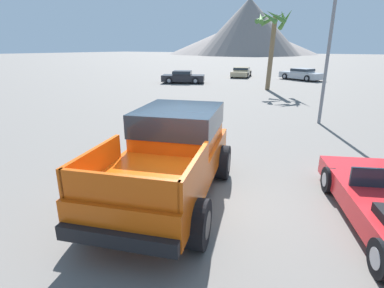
{
  "coord_description": "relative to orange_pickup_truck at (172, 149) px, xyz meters",
  "views": [
    {
      "loc": [
        3.39,
        -5.25,
        3.32
      ],
      "look_at": [
        -0.35,
        0.61,
        1.06
      ],
      "focal_mm": 28.0,
      "sensor_mm": 36.0,
      "label": 1
    }
  ],
  "objects": [
    {
      "name": "parked_car_silver",
      "position": [
        -3.69,
        27.87,
        -0.49
      ],
      "size": [
        4.74,
        3.35,
        1.18
      ],
      "rotation": [
        0.0,
        0.0,
        1.17
      ],
      "color": "#B7BABF",
      "rests_on": "ground_plane"
    },
    {
      "name": "parked_car_tan",
      "position": [
        -10.37,
        27.65,
        -0.54
      ],
      "size": [
        2.92,
        4.58,
        1.08
      ],
      "rotation": [
        0.0,
        0.0,
        3.41
      ],
      "color": "tan",
      "rests_on": "ground_plane"
    },
    {
      "name": "street_lamp_post",
      "position": [
        1.59,
        9.11,
        3.54
      ],
      "size": [
        0.9,
        0.24,
        7.72
      ],
      "color": "slate",
      "rests_on": "ground_plane"
    },
    {
      "name": "orange_pickup_truck",
      "position": [
        0.0,
        0.0,
        0.0
      ],
      "size": [
        3.49,
        5.39,
        1.93
      ],
      "rotation": [
        0.0,
        0.0,
        0.33
      ],
      "color": "#CC4C0C",
      "rests_on": "ground_plane"
    },
    {
      "name": "distant_mountain_range",
      "position": [
        -26.66,
        122.45,
        7.1
      ],
      "size": [
        141.97,
        74.38,
        21.42
      ],
      "color": "gray",
      "rests_on": "ground_plane"
    },
    {
      "name": "ground_plane",
      "position": [
        0.47,
        0.04,
        -1.09
      ],
      "size": [
        320.0,
        320.0,
        0.0
      ],
      "primitive_type": "plane",
      "color": "slate"
    },
    {
      "name": "palm_tree_short",
      "position": [
        -4.14,
        18.79,
        3.5
      ],
      "size": [
        2.91,
        2.8,
        6.05
      ],
      "color": "brown",
      "rests_on": "ground_plane"
    },
    {
      "name": "parked_car_dark",
      "position": [
        -12.61,
        18.97,
        -0.51
      ],
      "size": [
        4.39,
        3.46,
        1.14
      ],
      "rotation": [
        0.0,
        0.0,
        5.19
      ],
      "color": "#232328",
      "rests_on": "ground_plane"
    }
  ]
}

